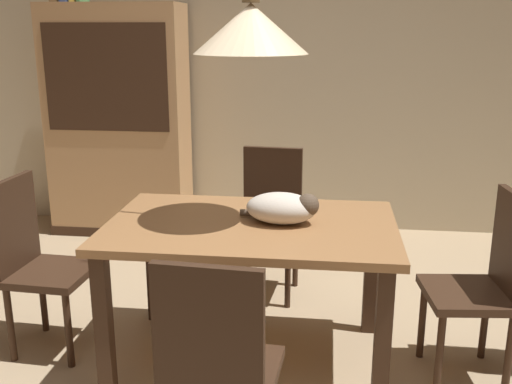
{
  "coord_description": "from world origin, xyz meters",
  "views": [
    {
      "loc": [
        0.35,
        -2.31,
        1.66
      ],
      "look_at": [
        -0.0,
        0.6,
        0.85
      ],
      "focal_mm": 41.56,
      "sensor_mm": 36.0,
      "label": 1
    }
  ],
  "objects_px": {
    "chair_left_side": "(36,258)",
    "cat_sleeping": "(283,208)",
    "chair_right_side": "(486,279)",
    "pendant_lamp": "(250,28)",
    "hutch_bookcase": "(119,126)",
    "chair_far_back": "(270,215)",
    "dining_table": "(251,242)",
    "chair_near_front": "(217,365)"
  },
  "relations": [
    {
      "from": "dining_table",
      "to": "hutch_bookcase",
      "type": "bearing_deg",
      "value": 124.86
    },
    {
      "from": "chair_far_back",
      "to": "cat_sleeping",
      "type": "distance_m",
      "value": 0.93
    },
    {
      "from": "chair_right_side",
      "to": "pendant_lamp",
      "type": "height_order",
      "value": "pendant_lamp"
    },
    {
      "from": "dining_table",
      "to": "cat_sleeping",
      "type": "relative_size",
      "value": 3.58
    },
    {
      "from": "dining_table",
      "to": "chair_left_side",
      "type": "height_order",
      "value": "chair_left_side"
    },
    {
      "from": "chair_right_side",
      "to": "pendant_lamp",
      "type": "relative_size",
      "value": 0.72
    },
    {
      "from": "chair_near_front",
      "to": "chair_right_side",
      "type": "bearing_deg",
      "value": 38.01
    },
    {
      "from": "chair_left_side",
      "to": "chair_near_front",
      "type": "xyz_separation_m",
      "value": [
        1.12,
        -0.88,
        0.0
      ]
    },
    {
      "from": "cat_sleeping",
      "to": "hutch_bookcase",
      "type": "bearing_deg",
      "value": 128.14
    },
    {
      "from": "cat_sleeping",
      "to": "pendant_lamp",
      "type": "relative_size",
      "value": 0.3
    },
    {
      "from": "dining_table",
      "to": "hutch_bookcase",
      "type": "distance_m",
      "value": 2.35
    },
    {
      "from": "chair_left_side",
      "to": "hutch_bookcase",
      "type": "bearing_deg",
      "value": 96.21
    },
    {
      "from": "cat_sleeping",
      "to": "pendant_lamp",
      "type": "distance_m",
      "value": 0.85
    },
    {
      "from": "cat_sleeping",
      "to": "chair_left_side",
      "type": "bearing_deg",
      "value": -179.52
    },
    {
      "from": "chair_right_side",
      "to": "chair_far_back",
      "type": "xyz_separation_m",
      "value": [
        -1.12,
        0.87,
        0.0
      ]
    },
    {
      "from": "cat_sleeping",
      "to": "chair_far_back",
      "type": "bearing_deg",
      "value": 99.97
    },
    {
      "from": "chair_right_side",
      "to": "cat_sleeping",
      "type": "xyz_separation_m",
      "value": [
        -0.97,
        0.01,
        0.32
      ]
    },
    {
      "from": "dining_table",
      "to": "chair_far_back",
      "type": "height_order",
      "value": "chair_far_back"
    },
    {
      "from": "dining_table",
      "to": "cat_sleeping",
      "type": "bearing_deg",
      "value": 5.49
    },
    {
      "from": "cat_sleeping",
      "to": "chair_right_side",
      "type": "bearing_deg",
      "value": -0.43
    },
    {
      "from": "chair_far_back",
      "to": "chair_near_front",
      "type": "xyz_separation_m",
      "value": [
        -0.01,
        -1.76,
        0.0
      ]
    },
    {
      "from": "chair_far_back",
      "to": "cat_sleeping",
      "type": "bearing_deg",
      "value": -80.03
    },
    {
      "from": "dining_table",
      "to": "hutch_bookcase",
      "type": "xyz_separation_m",
      "value": [
        -1.34,
        1.92,
        0.24
      ]
    },
    {
      "from": "chair_right_side",
      "to": "chair_left_side",
      "type": "bearing_deg",
      "value": -179.91
    },
    {
      "from": "chair_far_back",
      "to": "hutch_bookcase",
      "type": "height_order",
      "value": "hutch_bookcase"
    },
    {
      "from": "chair_far_back",
      "to": "hutch_bookcase",
      "type": "xyz_separation_m",
      "value": [
        -1.34,
        1.04,
        0.38
      ]
    },
    {
      "from": "pendant_lamp",
      "to": "cat_sleeping",
      "type": "bearing_deg",
      "value": 5.49
    },
    {
      "from": "chair_right_side",
      "to": "hutch_bookcase",
      "type": "height_order",
      "value": "hutch_bookcase"
    },
    {
      "from": "dining_table",
      "to": "hutch_bookcase",
      "type": "height_order",
      "value": "hutch_bookcase"
    },
    {
      "from": "chair_left_side",
      "to": "cat_sleeping",
      "type": "height_order",
      "value": "chair_left_side"
    },
    {
      "from": "chair_right_side",
      "to": "hutch_bookcase",
      "type": "distance_m",
      "value": 3.14
    },
    {
      "from": "dining_table",
      "to": "pendant_lamp",
      "type": "distance_m",
      "value": 1.01
    },
    {
      "from": "pendant_lamp",
      "to": "hutch_bookcase",
      "type": "relative_size",
      "value": 0.7
    },
    {
      "from": "hutch_bookcase",
      "to": "chair_left_side",
      "type": "bearing_deg",
      "value": -83.79
    },
    {
      "from": "chair_near_front",
      "to": "cat_sleeping",
      "type": "height_order",
      "value": "chair_near_front"
    },
    {
      "from": "chair_near_front",
      "to": "dining_table",
      "type": "bearing_deg",
      "value": 89.62
    },
    {
      "from": "dining_table",
      "to": "chair_near_front",
      "type": "bearing_deg",
      "value": -90.38
    },
    {
      "from": "hutch_bookcase",
      "to": "cat_sleeping",
      "type": "bearing_deg",
      "value": -51.86
    },
    {
      "from": "dining_table",
      "to": "chair_near_front",
      "type": "distance_m",
      "value": 0.89
    },
    {
      "from": "chair_far_back",
      "to": "cat_sleeping",
      "type": "relative_size",
      "value": 2.38
    },
    {
      "from": "cat_sleeping",
      "to": "pendant_lamp",
      "type": "height_order",
      "value": "pendant_lamp"
    },
    {
      "from": "chair_right_side",
      "to": "chair_near_front",
      "type": "height_order",
      "value": "same"
    }
  ]
}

